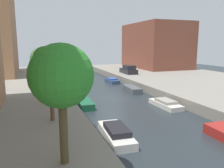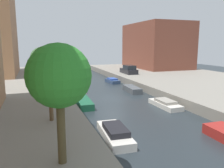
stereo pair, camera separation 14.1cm
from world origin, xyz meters
name	(u,v)px [view 2 (the right image)]	position (x,y,z in m)	size (l,w,h in m)	color
ground_plane	(113,99)	(0.00, 0.00, 0.00)	(84.00, 84.00, 0.00)	#232B30
quay_right	(217,86)	(15.00, 0.00, 0.50)	(20.00, 64.00, 1.00)	gray
low_block_right	(156,46)	(18.00, 21.44, 5.86)	(10.00, 15.73, 9.72)	brown
street_tree_0	(59,77)	(-7.34, -14.00, 4.77)	(2.67, 2.67, 5.15)	#4C4126
street_tree_1	(49,70)	(-7.34, -8.17, 4.45)	(2.33, 2.33, 4.65)	brown
street_tree_2	(45,59)	(-7.34, -3.07, 4.87)	(2.07, 2.07, 4.96)	brown
street_tree_3	(42,59)	(-7.34, 3.32, 4.47)	(2.64, 2.64, 4.83)	brown
parked_car	(129,70)	(7.74, 13.14, 1.62)	(2.00, 4.50, 1.49)	black
moored_boat_left_1	(115,133)	(-3.55, -10.29, 0.37)	(1.77, 4.44, 0.89)	beige
moored_boat_left_2	(84,102)	(-3.72, -1.72, 0.32)	(1.48, 4.47, 0.64)	#195638
moored_boat_left_3	(77,88)	(-3.03, 5.40, 0.40)	(1.72, 3.94, 0.94)	beige
moored_boat_left_4	(65,80)	(-3.61, 12.63, 0.45)	(1.58, 4.06, 1.07)	#4C5156
moored_boat_left_5	(60,76)	(-3.71, 18.66, 0.35)	(1.60, 3.41, 0.80)	maroon
moored_boat_right_2	(165,104)	(3.77, -4.84, 0.31)	(1.56, 4.05, 0.72)	beige
moored_boat_right_3	(132,89)	(3.64, 2.74, 0.34)	(1.53, 3.88, 0.69)	#4C5156
moored_boat_right_4	(112,81)	(3.59, 10.24, 0.32)	(1.62, 3.29, 0.75)	#33476B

